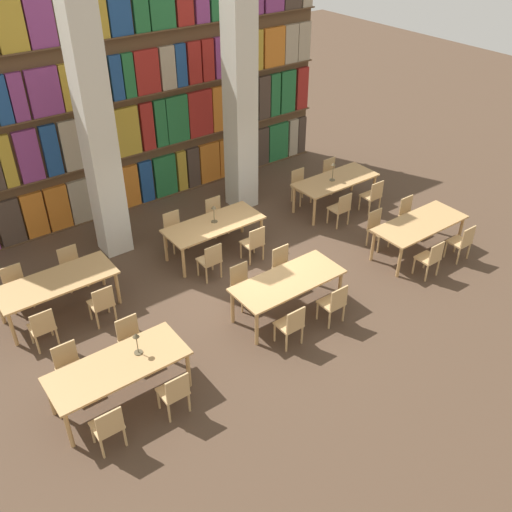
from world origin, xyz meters
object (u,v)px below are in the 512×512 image
object	(u,v)px
reading_table_4	(214,226)
chair_21	(300,185)
pillar_center	(240,88)
chair_14	(102,303)
chair_7	(284,266)
chair_8	(430,258)
chair_20	(341,208)
reading_table_3	(57,284)
chair_22	(373,195)
pillar_left	(95,122)
chair_17	(175,230)
chair_6	(334,303)
chair_11	(409,214)
reading_table_0	(118,368)
chair_2	(175,392)
chair_0	(108,426)
chair_1	(69,367)
reading_table_5	(336,182)
chair_18	(254,243)
chair_16	(211,260)
chair_5	(242,284)
chair_12	(43,327)
chair_15	(72,266)
chair_19	(216,215)
reading_table_1	(288,283)
chair_10	(462,242)
chair_13	(16,286)
chair_23	(332,174)
chair_9	(378,228)
desk_lamp_0	(137,340)
desk_lamp_2	(333,168)
desk_lamp_1	(214,211)
chair_4	(291,325)

from	to	relation	value
reading_table_4	chair_21	distance (m)	3.19
pillar_center	chair_14	bearing A→B (deg)	-154.78
chair_7	chair_21	bearing A→B (deg)	-135.56
chair_8	chair_20	xyz separation A→B (m)	(-0.04, 2.65, 0.00)
reading_table_3	chair_22	bearing A→B (deg)	-5.71
pillar_left	chair_17	distance (m)	2.88
chair_6	reading_table_3	bearing A→B (deg)	140.48
chair_11	chair_6	bearing A→B (deg)	20.67
reading_table_0	chair_2	size ratio (longest dim) A/B	2.55
chair_0	chair_1	world-z (taller)	same
chair_6	reading_table_3	xyz separation A→B (m)	(-4.02, 3.32, 0.24)
pillar_center	reading_table_4	distance (m)	3.30
pillar_center	chair_22	size ratio (longest dim) A/B	6.97
reading_table_5	chair_8	bearing A→B (deg)	-97.80
reading_table_4	chair_18	xyz separation A→B (m)	(0.53, -0.75, -0.24)
chair_16	chair_5	bearing A→B (deg)	-87.30
chair_5	chair_2	bearing A→B (deg)	33.70
chair_12	chair_20	distance (m)	7.20
chair_1	chair_22	world-z (taller)	same
reading_table_0	chair_8	bearing A→B (deg)	-6.00
chair_17	chair_15	bearing A→B (deg)	-0.23
chair_14	chair_19	distance (m)	3.81
chair_18	reading_table_1	bearing A→B (deg)	-106.37
chair_10	chair_22	size ratio (longest dim) A/B	1.00
chair_7	chair_13	xyz separation A→B (m)	(-4.60, 2.57, 0.00)
chair_0	chair_2	size ratio (longest dim) A/B	1.00
chair_16	chair_23	world-z (taller)	same
chair_1	chair_14	world-z (taller)	same
chair_9	chair_6	bearing A→B (deg)	27.81
chair_11	chair_13	xyz separation A→B (m)	(-8.29, 2.67, 0.00)
chair_17	chair_23	size ratio (longest dim) A/B	1.00
chair_10	chair_1	bearing A→B (deg)	170.07
chair_5	chair_14	xyz separation A→B (m)	(-2.45, 1.08, 0.00)
pillar_center	reading_table_5	world-z (taller)	pillar_center
desk_lamp_0	desk_lamp_2	bearing A→B (deg)	21.77
chair_8	chair_18	bearing A→B (deg)	134.41
pillar_left	desk_lamp_1	bearing A→B (deg)	-40.14
pillar_left	chair_0	bearing A→B (deg)	-115.54
pillar_center	chair_2	distance (m)	7.36
pillar_center	chair_18	size ratio (longest dim) A/B	6.97
reading_table_5	chair_21	world-z (taller)	chair_21
chair_8	desk_lamp_2	distance (m)	3.48
chair_11	chair_18	size ratio (longest dim) A/B	1.00
chair_4	chair_15	size ratio (longest dim) A/B	1.00
chair_2	reading_table_5	world-z (taller)	chair_2
chair_7	chair_22	world-z (taller)	same
reading_table_5	chair_23	bearing A→B (deg)	52.21
reading_table_1	chair_11	distance (m)	4.25
chair_10	reading_table_1	bearing A→B (deg)	168.59
reading_table_0	chair_8	distance (m)	6.72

